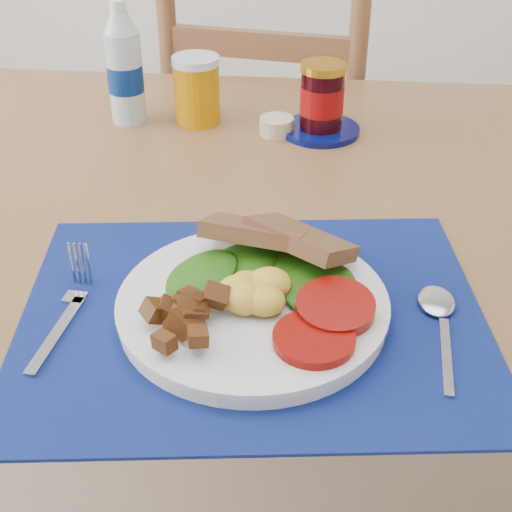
{
  "coord_description": "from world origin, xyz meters",
  "views": [
    {
      "loc": [
        0.1,
        -0.75,
        1.25
      ],
      "look_at": [
        0.04,
        -0.08,
        0.8
      ],
      "focal_mm": 50.0,
      "sensor_mm": 36.0,
      "label": 1
    }
  ],
  "objects": [
    {
      "name": "water_bottle",
      "position": [
        -0.23,
        0.4,
        0.84
      ],
      "size": [
        0.06,
        0.06,
        0.21
      ],
      "color": "#ADBFCC",
      "rests_on": "table"
    },
    {
      "name": "table",
      "position": [
        0.0,
        0.2,
        0.67
      ],
      "size": [
        1.4,
        0.9,
        0.75
      ],
      "color": "brown",
      "rests_on": "ground"
    },
    {
      "name": "fork",
      "position": [
        -0.17,
        -0.14,
        0.76
      ],
      "size": [
        0.03,
        0.19,
        0.0
      ],
      "rotation": [
        0.0,
        0.0,
        -0.1
      ],
      "color": "#B2B5BA",
      "rests_on": "placemat"
    },
    {
      "name": "juice_glass",
      "position": [
        -0.11,
        0.41,
        0.8
      ],
      "size": [
        0.08,
        0.08,
        0.11
      ],
      "primitive_type": "cylinder",
      "color": "#BE7905",
      "rests_on": "table"
    },
    {
      "name": "spoon",
      "position": [
        0.24,
        -0.12,
        0.76
      ],
      "size": [
        0.04,
        0.18,
        0.01
      ],
      "rotation": [
        0.0,
        0.0,
        -0.08
      ],
      "color": "#B2B5BA",
      "rests_on": "placemat"
    },
    {
      "name": "ramekin",
      "position": [
        0.03,
        0.37,
        0.76
      ],
      "size": [
        0.06,
        0.06,
        0.03
      ],
      "primitive_type": "cylinder",
      "color": "#BEB28B",
      "rests_on": "table"
    },
    {
      "name": "placemat",
      "position": [
        0.04,
        -0.12,
        0.75
      ],
      "size": [
        0.56,
        0.46,
        0.0
      ],
      "primitive_type": "cube",
      "rotation": [
        0.0,
        0.0,
        0.12
      ],
      "color": "black",
      "rests_on": "table"
    },
    {
      "name": "jam_on_saucer",
      "position": [
        0.1,
        0.38,
        0.8
      ],
      "size": [
        0.13,
        0.13,
        0.12
      ],
      "color": "#040C4D",
      "rests_on": "table"
    },
    {
      "name": "chair_far",
      "position": [
        -0.01,
        0.85,
        0.62
      ],
      "size": [
        0.53,
        0.51,
        1.25
      ],
      "rotation": [
        0.0,
        0.0,
        2.99
      ],
      "color": "brown",
      "rests_on": "ground"
    },
    {
      "name": "breakfast_plate",
      "position": [
        0.03,
        -0.13,
        0.77
      ],
      "size": [
        0.3,
        0.3,
        0.07
      ],
      "rotation": [
        0.0,
        0.0,
        -0.36
      ],
      "color": "silver",
      "rests_on": "placemat"
    }
  ]
}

